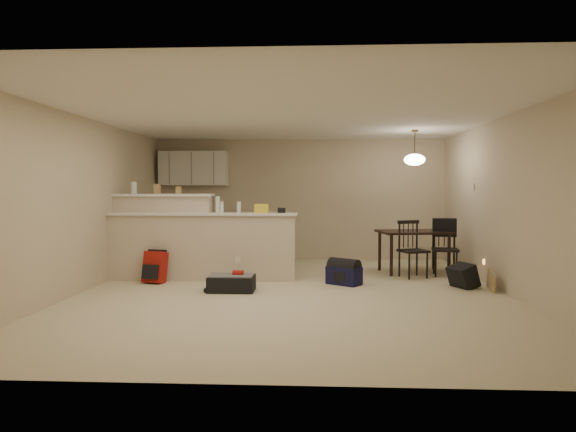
# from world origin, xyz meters

# --- Properties ---
(room) EXTENTS (7.00, 7.02, 2.50)m
(room) POSITION_xyz_m (0.00, 0.00, 1.25)
(room) COLOR beige
(room) RESTS_ON ground
(breakfast_bar) EXTENTS (3.08, 0.58, 1.39)m
(breakfast_bar) POSITION_xyz_m (-1.76, 0.98, 0.61)
(breakfast_bar) COLOR beige
(breakfast_bar) RESTS_ON ground
(upper_cabinets) EXTENTS (1.40, 0.34, 0.70)m
(upper_cabinets) POSITION_xyz_m (-2.20, 3.32, 1.90)
(upper_cabinets) COLOR white
(upper_cabinets) RESTS_ON room
(kitchen_counter) EXTENTS (1.80, 0.60, 0.90)m
(kitchen_counter) POSITION_xyz_m (-2.00, 3.19, 0.45)
(kitchen_counter) COLOR white
(kitchen_counter) RESTS_ON ground
(thermostat) EXTENTS (0.02, 0.12, 0.12)m
(thermostat) POSITION_xyz_m (2.98, 1.55, 1.50)
(thermostat) COLOR beige
(thermostat) RESTS_ON room
(jar) EXTENTS (0.10, 0.10, 0.20)m
(jar) POSITION_xyz_m (-2.68, 1.12, 1.49)
(jar) COLOR silver
(jar) RESTS_ON breakfast_bar
(cereal_box) EXTENTS (0.10, 0.07, 0.16)m
(cereal_box) POSITION_xyz_m (-2.29, 1.12, 1.47)
(cereal_box) COLOR #A78656
(cereal_box) RESTS_ON breakfast_bar
(small_box) EXTENTS (0.08, 0.06, 0.12)m
(small_box) POSITION_xyz_m (-1.93, 1.12, 1.45)
(small_box) COLOR #A78656
(small_box) RESTS_ON breakfast_bar
(bottle_a) EXTENTS (0.07, 0.07, 0.26)m
(bottle_a) POSITION_xyz_m (-1.24, 0.90, 1.22)
(bottle_a) COLOR silver
(bottle_a) RESTS_ON breakfast_bar
(bottle_b) EXTENTS (0.06, 0.06, 0.18)m
(bottle_b) POSITION_xyz_m (-0.90, 0.90, 1.18)
(bottle_b) COLOR silver
(bottle_b) RESTS_ON breakfast_bar
(bag_lump) EXTENTS (0.22, 0.18, 0.14)m
(bag_lump) POSITION_xyz_m (-0.53, 0.90, 1.16)
(bag_lump) COLOR #A78656
(bag_lump) RESTS_ON breakfast_bar
(pouch) EXTENTS (0.12, 0.10, 0.08)m
(pouch) POSITION_xyz_m (-0.21, 0.90, 1.13)
(pouch) COLOR #A78656
(pouch) RESTS_ON breakfast_bar
(extra_item_x) EXTENTS (0.06, 0.06, 0.18)m
(extra_item_x) POSITION_xyz_m (-1.18, 0.90, 1.18)
(extra_item_x) COLOR silver
(extra_item_x) RESTS_ON breakfast_bar
(dining_table) EXTENTS (1.31, 0.99, 0.74)m
(dining_table) POSITION_xyz_m (2.05, 1.81, 0.65)
(dining_table) COLOR black
(dining_table) RESTS_ON ground
(pendant_lamp) EXTENTS (0.36, 0.36, 0.62)m
(pendant_lamp) POSITION_xyz_m (2.05, 1.81, 1.99)
(pendant_lamp) COLOR brown
(pendant_lamp) RESTS_ON room
(dining_chair_near) EXTENTS (0.52, 0.51, 0.94)m
(dining_chair_near) POSITION_xyz_m (1.95, 1.30, 0.47)
(dining_chair_near) COLOR black
(dining_chair_near) RESTS_ON ground
(dining_chair_far) EXTENTS (0.46, 0.45, 0.95)m
(dining_chair_far) POSITION_xyz_m (2.52, 1.50, 0.47)
(dining_chair_far) COLOR black
(dining_chair_far) RESTS_ON ground
(suitcase) EXTENTS (0.66, 0.43, 0.22)m
(suitcase) POSITION_xyz_m (-0.88, 0.00, 0.11)
(suitcase) COLOR black
(suitcase) RESTS_ON ground
(red_backpack) EXTENTS (0.36, 0.28, 0.49)m
(red_backpack) POSITION_xyz_m (-2.18, 0.61, 0.24)
(red_backpack) COLOR #A41912
(red_backpack) RESTS_ON ground
(navy_duffel) EXTENTS (0.57, 0.52, 0.28)m
(navy_duffel) POSITION_xyz_m (0.77, 0.61, 0.14)
(navy_duffel) COLOR #101035
(navy_duffel) RESTS_ON ground
(black_daypack) EXTENTS (0.40, 0.46, 0.34)m
(black_daypack) POSITION_xyz_m (2.52, 0.44, 0.17)
(black_daypack) COLOR black
(black_daypack) RESTS_ON ground
(cardboard_sheet) EXTENTS (0.04, 0.38, 0.29)m
(cardboard_sheet) POSITION_xyz_m (2.85, 0.18, 0.15)
(cardboard_sheet) COLOR #A78656
(cardboard_sheet) RESTS_ON ground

